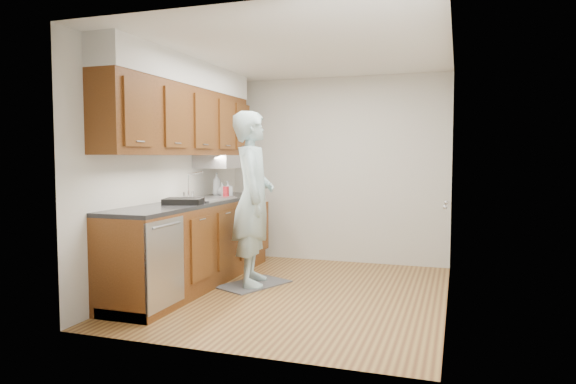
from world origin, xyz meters
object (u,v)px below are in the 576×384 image
(soap_bottle_a, at_px, (217,184))
(soap_bottle_c, at_px, (222,189))
(soap_bottle_b, at_px, (228,188))
(steel_can, at_px, (224,192))
(person, at_px, (253,187))
(dish_rack, at_px, (183,201))
(soda_can, at_px, (226,192))

(soap_bottle_a, distance_m, soap_bottle_c, 0.11)
(soap_bottle_b, bearing_deg, steel_can, -82.21)
(person, xyz_separation_m, steel_can, (-0.57, 0.43, -0.10))
(soap_bottle_a, bearing_deg, person, -39.80)
(person, relative_size, soap_bottle_c, 13.26)
(person, height_order, dish_rack, person)
(soap_bottle_b, height_order, steel_can, soap_bottle_b)
(person, relative_size, dish_rack, 5.66)
(soap_bottle_c, height_order, steel_can, soap_bottle_c)
(soap_bottle_c, relative_size, steel_can, 1.27)
(person, distance_m, soap_bottle_c, 0.91)
(soda_can, height_order, steel_can, soda_can)
(soap_bottle_b, bearing_deg, soap_bottle_c, 176.78)
(soap_bottle_c, distance_m, dish_rack, 1.15)
(soda_can, height_order, dish_rack, soda_can)
(person, bearing_deg, steel_can, 34.76)
(soap_bottle_a, bearing_deg, soap_bottle_c, -12.62)
(soap_bottle_b, bearing_deg, soda_can, -70.05)
(soap_bottle_a, bearing_deg, soap_bottle_b, -8.16)
(soda_can, distance_m, dish_rack, 0.90)
(person, xyz_separation_m, soap_bottle_a, (-0.76, 0.63, -0.02))
(soda_can, bearing_deg, soap_bottle_b, 109.95)
(dish_rack, bearing_deg, soap_bottle_a, 82.39)
(soap_bottle_a, relative_size, soap_bottle_c, 1.76)
(person, xyz_separation_m, dish_rack, (-0.57, -0.53, -0.13))
(soap_bottle_c, distance_m, soda_can, 0.30)
(soap_bottle_b, bearing_deg, soap_bottle_a, 171.84)
(steel_can, bearing_deg, soap_bottle_b, 97.79)
(person, relative_size, soap_bottle_b, 11.53)
(person, distance_m, soap_bottle_a, 0.99)
(soap_bottle_b, relative_size, soap_bottle_c, 1.15)
(soda_can, distance_m, steel_can, 0.10)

